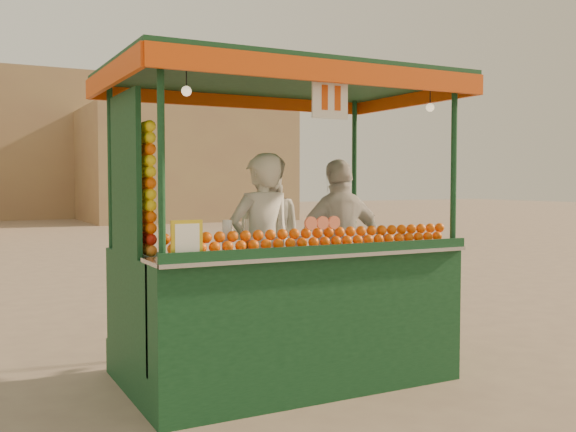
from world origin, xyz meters
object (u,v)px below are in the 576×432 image
vendor_left (262,250)px  vendor_middle (264,241)px  juice_cart (279,282)px  vendor_right (341,246)px

vendor_left → vendor_middle: bearing=-123.4°
vendor_left → vendor_middle: (0.32, 0.63, 0.01)m
juice_cart → vendor_left: 0.32m
vendor_right → juice_cart: bearing=16.8°
vendor_middle → vendor_right: 0.76m
juice_cart → vendor_middle: (0.20, 0.71, 0.29)m
juice_cart → vendor_right: bearing=15.4°
vendor_middle → vendor_right: (0.57, -0.50, -0.03)m
vendor_left → vendor_right: size_ratio=1.02×
vendor_left → vendor_right: (0.89, 0.13, -0.02)m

